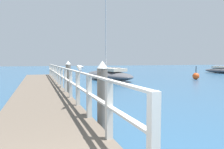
{
  "coord_description": "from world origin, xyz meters",
  "views": [
    {
      "loc": [
        -0.14,
        -1.29,
        1.98
      ],
      "look_at": [
        4.07,
        10.59,
        1.15
      ],
      "focal_mm": 33.9,
      "sensor_mm": 36.0,
      "label": 1
    }
  ],
  "objects": [
    {
      "name": "pier_deck",
      "position": [
        0.0,
        11.19,
        0.25
      ],
      "size": [
        2.37,
        22.39,
        0.51
      ],
      "primitive_type": "cube",
      "color": "brown",
      "rests_on": "ground_plane"
    },
    {
      "name": "dock_piling_near",
      "position": [
        1.49,
        4.08,
        1.0
      ],
      "size": [
        0.29,
        0.29,
        1.97
      ],
      "color": "#6B6056",
      "rests_on": "ground_plane"
    },
    {
      "name": "pier_railing",
      "position": [
        1.11,
        11.19,
        1.2
      ],
      "size": [
        0.12,
        20.91,
        1.13
      ],
      "color": "beige",
      "rests_on": "pier_deck"
    },
    {
      "name": "boat_0",
      "position": [
        6.76,
        19.38,
        0.53
      ],
      "size": [
        4.45,
        8.31,
        10.21
      ],
      "rotation": [
        0.0,
        0.0,
        0.22
      ],
      "color": "#4C4C51",
      "rests_on": "ground_plane"
    },
    {
      "name": "channel_buoy",
      "position": [
        15.66,
        16.73,
        0.36
      ],
      "size": [
        0.7,
        0.7,
        1.4
      ],
      "color": "#E54C19",
      "rests_on": "ground_plane"
    },
    {
      "name": "dock_piling_far",
      "position": [
        1.49,
        10.63,
        1.0
      ],
      "size": [
        0.29,
        0.29,
        1.97
      ],
      "color": "#6B6056",
      "rests_on": "ground_plane"
    },
    {
      "name": "seagull_foreground",
      "position": [
        1.1,
        5.14,
        1.77
      ],
      "size": [
        0.3,
        0.43,
        0.21
      ],
      "rotation": [
        0.0,
        0.0,
        2.57
      ],
      "color": "white",
      "rests_on": "pier_railing"
    }
  ]
}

